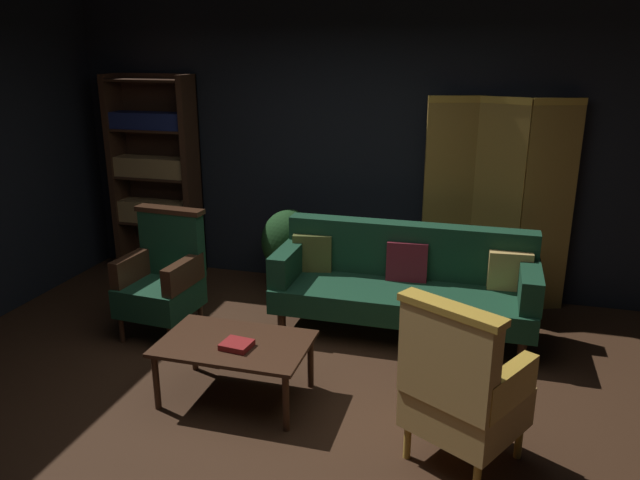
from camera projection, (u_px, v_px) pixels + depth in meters
The scene contains 10 objects.
ground_plane at pixel (287, 412), 4.04m from camera, with size 10.00×10.00×0.00m, color #331E11.
back_wall at pixel (366, 145), 5.87m from camera, with size 7.20×0.10×2.80m, color black.
folding_screen at pixel (497, 201), 5.46m from camera, with size 1.31×0.21×1.90m.
bookshelf at pixel (156, 174), 6.29m from camera, with size 0.90×0.32×2.05m.
velvet_couch at pixel (405, 279), 5.10m from camera, with size 2.12×0.78×0.88m.
coffee_table at pixel (235, 348), 4.10m from camera, with size 1.00×0.64×0.42m.
armchair_gilt_accent at pixel (461, 388), 3.40m from camera, with size 0.79×0.78×1.04m.
armchair_wing_left at pixel (163, 277), 5.05m from camera, with size 0.62×0.62×1.04m.
potted_plant at pixel (290, 246), 5.87m from camera, with size 0.54×0.54×0.83m.
book_red_leather at pixel (237, 345), 4.00m from camera, with size 0.19×0.17×0.04m, color maroon.
Camera 1 is at (1.15, -3.32, 2.30)m, focal length 34.36 mm.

